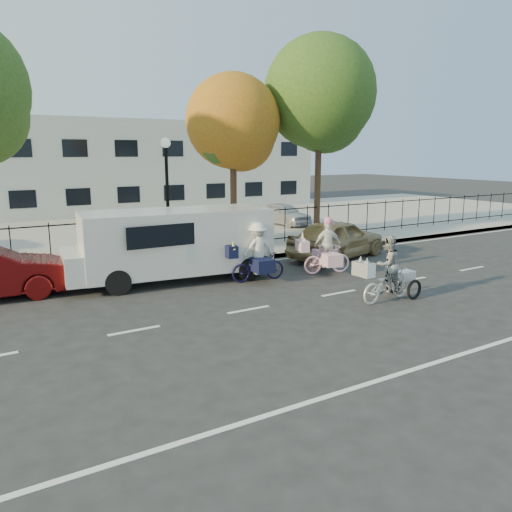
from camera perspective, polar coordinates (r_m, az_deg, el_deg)
ground at (r=12.89m, az=-0.84°, el=-6.17°), size 120.00×120.00×0.00m
road_markings at (r=12.89m, az=-0.84°, el=-6.15°), size 60.00×9.52×0.01m
curb at (r=17.27m, az=-9.27°, el=-1.42°), size 60.00×0.10×0.15m
sidewalk at (r=18.23m, az=-10.50°, el=-0.77°), size 60.00×2.20×0.15m
parking_lot at (r=26.63m, az=-17.26°, el=2.83°), size 60.00×15.60×0.15m
iron_fence at (r=19.09m, az=-11.75°, el=2.27°), size 58.00×0.06×1.50m
building at (r=36.15m, az=-21.43°, el=9.44°), size 34.00×10.00×6.00m
lamppost at (r=18.66m, az=-10.16°, el=8.96°), size 0.36×0.36×4.33m
street_sign at (r=18.12m, az=-16.93°, el=3.16°), size 0.85×0.06×1.80m
zebra_trike at (r=13.91m, az=14.73°, el=-2.22°), size 2.12×0.82×1.81m
unicorn_bike at (r=16.65m, az=8.04°, el=0.34°), size 1.93×1.38×1.90m
bull_bike at (r=15.56m, az=0.14°, el=-0.22°), size 2.02×1.39×1.85m
white_van at (r=15.72m, az=-9.40°, el=1.57°), size 6.46×2.75×2.22m
gold_sedan at (r=19.17m, az=9.27°, el=1.98°), size 4.78×2.88×1.52m
lot_car_c at (r=22.72m, az=-12.01°, el=3.55°), size 2.27×4.27×1.34m
lot_car_d at (r=26.85m, az=3.15°, el=4.84°), size 1.81×3.60×1.18m
tree_mid at (r=21.52m, az=-2.39°, el=14.61°), size 3.93×3.93×7.20m
tree_east at (r=22.95m, az=7.50°, el=17.42°), size 4.88×4.88×8.94m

